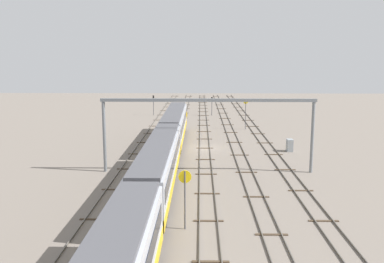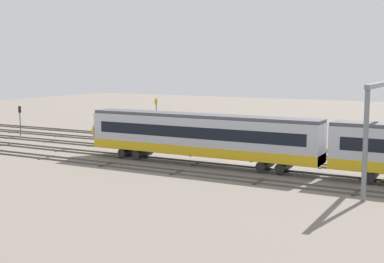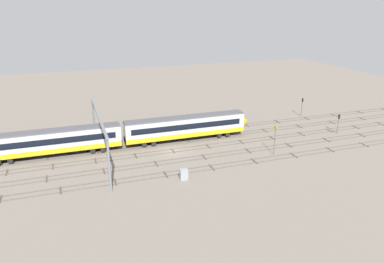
% 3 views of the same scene
% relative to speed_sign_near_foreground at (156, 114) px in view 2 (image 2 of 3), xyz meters
% --- Properties ---
extents(ground_plane, '(190.07, 190.07, 0.00)m').
position_rel_speed_sign_near_foreground_xyz_m(ground_plane, '(-16.72, 7.48, -3.44)').
color(ground_plane, slate).
extents(track_near_foreground, '(174.07, 2.40, 0.16)m').
position_rel_speed_sign_near_foreground_xyz_m(track_near_foreground, '(-16.72, -1.68, -3.36)').
color(track_near_foreground, '#59544C').
rests_on(track_near_foreground, ground).
extents(track_second_near, '(174.07, 2.40, 0.16)m').
position_rel_speed_sign_near_foreground_xyz_m(track_second_near, '(-16.72, 2.90, -3.36)').
color(track_second_near, '#59544C').
rests_on(track_second_near, ground).
extents(track_middle, '(174.07, 2.40, 0.16)m').
position_rel_speed_sign_near_foreground_xyz_m(track_middle, '(-16.72, 7.48, -3.37)').
color(track_middle, '#59544C').
rests_on(track_middle, ground).
extents(track_with_train, '(174.07, 2.40, 0.16)m').
position_rel_speed_sign_near_foreground_xyz_m(track_with_train, '(-16.72, 12.06, -3.36)').
color(track_with_train, '#59544C').
rests_on(track_with_train, ground).
extents(track_far_background, '(174.07, 2.40, 0.16)m').
position_rel_speed_sign_near_foreground_xyz_m(track_far_background, '(-16.72, 16.64, -3.36)').
color(track_far_background, '#59544C').
rests_on(track_far_background, ground).
extents(speed_sign_near_foreground, '(0.14, 0.84, 5.45)m').
position_rel_speed_sign_near_foreground_xyz_m(speed_sign_near_foreground, '(0.00, 0.00, 0.00)').
color(speed_sign_near_foreground, '#4C4C51').
rests_on(speed_sign_near_foreground, ground).
extents(signal_light_trackside_approach, '(0.31, 0.32, 4.11)m').
position_rel_speed_sign_near_foreground_xyz_m(signal_light_trackside_approach, '(18.56, 5.56, -0.73)').
color(signal_light_trackside_approach, '#4C4C51').
rests_on(signal_light_trackside_approach, ground).
extents(relay_cabinet, '(1.23, 0.80, 1.70)m').
position_rel_speed_sign_near_foreground_xyz_m(relay_cabinet, '(-18.47, -4.23, -2.58)').
color(relay_cabinet, gray).
rests_on(relay_cabinet, ground).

